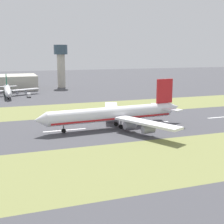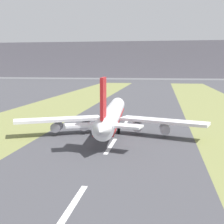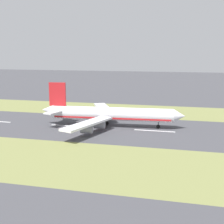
{
  "view_description": "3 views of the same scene",
  "coord_description": "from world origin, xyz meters",
  "views": [
    {
      "loc": [
        -125.95,
        41.1,
        32.82
      ],
      "look_at": [
        -2.86,
        -1.84,
        7.0
      ],
      "focal_mm": 50.0,
      "sensor_mm": 36.0,
      "label": 1
    },
    {
      "loc": [
        14.52,
        -109.35,
        23.43
      ],
      "look_at": [
        -2.86,
        -1.84,
        7.0
      ],
      "focal_mm": 50.0,
      "sensor_mm": 36.0,
      "label": 2
    },
    {
      "loc": [
        134.01,
        31.34,
        34.67
      ],
      "look_at": [
        -2.86,
        -1.84,
        7.0
      ],
      "focal_mm": 50.0,
      "sensor_mm": 36.0,
      "label": 3
    }
  ],
  "objects": [
    {
      "name": "ground_plane",
      "position": [
        0.0,
        0.0,
        0.0
      ],
      "size": [
        800.0,
        800.0,
        0.0
      ],
      "primitive_type": "plane",
      "color": "#424247"
    },
    {
      "name": "grass_median_west",
      "position": [
        -45.0,
        0.0,
        0.0
      ],
      "size": [
        40.0,
        600.0,
        0.01
      ],
      "primitive_type": "cube",
      "color": "olive",
      "rests_on": "ground"
    },
    {
      "name": "grass_median_east",
      "position": [
        45.0,
        0.0,
        0.0
      ],
      "size": [
        40.0,
        600.0,
        0.01
      ],
      "primitive_type": "cube",
      "color": "olive",
      "rests_on": "ground"
    },
    {
      "name": "centreline_dash_mid",
      "position": [
        0.0,
        -21.84,
        0.01
      ],
      "size": [
        1.2,
        18.0,
        0.01
      ],
      "primitive_type": "cube",
      "color": "silver",
      "rests_on": "ground"
    },
    {
      "name": "centreline_dash_far",
      "position": [
        0.0,
        18.16,
        0.01
      ],
      "size": [
        1.2,
        18.0,
        0.01
      ],
      "primitive_type": "cube",
      "color": "silver",
      "rests_on": "ground"
    },
    {
      "name": "airplane_main_jet",
      "position": [
        -2.73,
        -3.75,
        6.02
      ],
      "size": [
        63.98,
        67.22,
        20.2
      ],
      "color": "white",
      "rests_on": "ground"
    }
  ]
}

